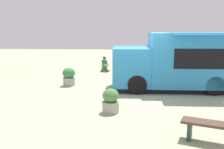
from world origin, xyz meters
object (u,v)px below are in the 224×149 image
Objects in this scene: person_customer at (105,66)px; planter_flowering_far at (69,76)px; food_truck at (178,63)px; planter_flowering_near at (111,101)px.

person_customer reaches higher than planter_flowering_far.
person_customer is at bearing 38.61° from food_truck.
planter_flowering_far is (0.43, 4.67, -0.70)m from food_truck.
food_truck is at bearing -39.64° from planter_flowering_near.
planter_flowering_far is at bearing 161.95° from person_customer.
planter_flowering_near is (-3.12, 2.59, -0.75)m from food_truck.
food_truck is 5.74× the size of person_customer.
person_customer is 7.45m from planter_flowering_near.
food_truck is 6.79× the size of planter_flowering_near.
planter_flowering_near is at bearing -149.56° from planter_flowering_far.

